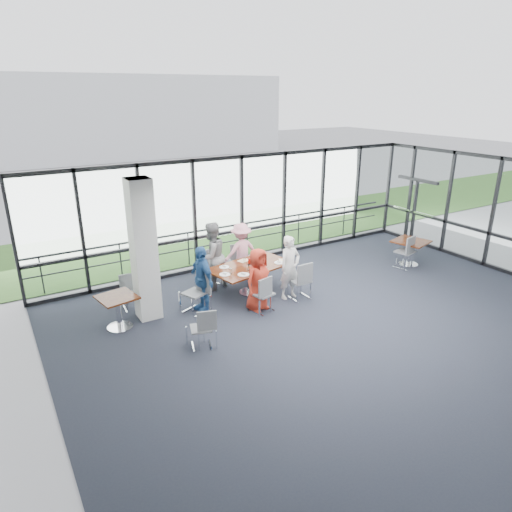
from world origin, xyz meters
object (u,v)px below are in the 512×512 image
chair_main_nl (263,294)px  chair_spare_lb (131,293)px  main_table (250,270)px  diner_end (202,279)px  diner_near_right (290,267)px  chair_main_end (195,293)px  diner_far_left (211,256)px  side_table_left (117,302)px  diner_near_left (258,280)px  diner_far_right (241,251)px  chair_main_fl (208,269)px  chair_main_nr (300,280)px  chair_main_fr (241,262)px  chair_spare_r (405,252)px  structural_column (144,251)px  side_table_right (411,244)px  chair_spare_la (201,328)px

chair_main_nl → chair_spare_lb: chair_main_nl is taller
main_table → chair_main_nl: 1.11m
diner_end → diner_near_right: bearing=73.7°
chair_main_end → diner_far_left: bearing=114.5°
main_table → side_table_left: bearing=170.9°
diner_near_left → diner_near_right: bearing=-8.1°
main_table → chair_main_nl: size_ratio=2.52×
side_table_left → diner_near_left: bearing=-14.6°
diner_end → chair_main_end: (-0.20, -0.02, -0.31)m
diner_far_right → chair_spare_lb: diner_far_right is taller
chair_main_fl → chair_main_end: bearing=29.2°
diner_near_right → diner_far_left: diner_far_left is taller
diner_far_left → chair_main_fl: size_ratio=1.98×
diner_near_left → chair_main_nr: bearing=-17.6°
diner_far_right → chair_main_nl: size_ratio=1.75×
diner_end → chair_main_fr: 2.26m
chair_main_end → chair_spare_r: chair_spare_r is taller
main_table → diner_near_left: size_ratio=1.49×
diner_end → chair_main_fr: size_ratio=1.82×
structural_column → chair_spare_r: 7.55m
diner_near_right → chair_spare_r: 4.08m
diner_far_right → chair_main_fr: 0.37m
diner_near_left → diner_far_right: bearing=54.8°
diner_far_left → chair_main_nl: bearing=88.0°
chair_main_fl → side_table_right: bearing=139.4°
main_table → side_table_right: same height
diner_far_right → chair_main_nr: bearing=107.2°
chair_main_end → chair_spare_r: size_ratio=0.99×
diner_near_right → chair_spare_lb: size_ratio=1.99×
diner_far_right → chair_spare_la: 3.70m
chair_spare_la → chair_spare_lb: bearing=123.5°
side_table_left → diner_near_left: (3.06, -0.80, 0.15)m
diner_end → structural_column: bearing=-109.6°
diner_far_left → diner_near_left: bearing=88.0°
chair_main_end → chair_spare_la: bearing=-42.3°
chair_spare_lb → chair_main_nr: bearing=161.5°
chair_main_end → chair_spare_la: (-0.53, -1.49, -0.06)m
diner_end → chair_spare_lb: bearing=-126.8°
side_table_left → chair_spare_lb: size_ratio=1.09×
chair_main_nr → chair_spare_r: chair_spare_r is taller
diner_near_right → chair_main_nr: 0.41m
structural_column → diner_end: structural_column is taller
diner_end → chair_spare_la: (-0.72, -1.51, -0.37)m
structural_column → chair_main_fl: size_ratio=3.53×
diner_near_left → chair_spare_r: bearing=-16.0°
side_table_left → side_table_right: 8.47m
chair_main_nr → chair_main_fl: chair_main_nr is taller
diner_end → side_table_left: bearing=-97.8°
chair_main_end → chair_spare_la: 1.58m
diner_near_right → diner_far_right: 1.76m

